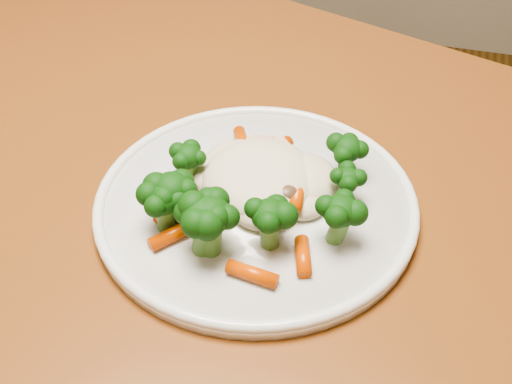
# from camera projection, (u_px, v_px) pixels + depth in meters

# --- Properties ---
(dining_table) EXTENTS (1.32, 1.08, 0.75)m
(dining_table) POSITION_uv_depth(u_px,v_px,m) (228.00, 275.00, 0.65)
(dining_table) COLOR brown
(dining_table) RESTS_ON ground
(plate) EXTENTS (0.28, 0.28, 0.01)m
(plate) POSITION_uv_depth(u_px,v_px,m) (256.00, 204.00, 0.57)
(plate) COLOR white
(plate) RESTS_ON dining_table
(meal) EXTENTS (0.19, 0.19, 0.05)m
(meal) POSITION_uv_depth(u_px,v_px,m) (248.00, 191.00, 0.54)
(meal) COLOR beige
(meal) RESTS_ON plate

